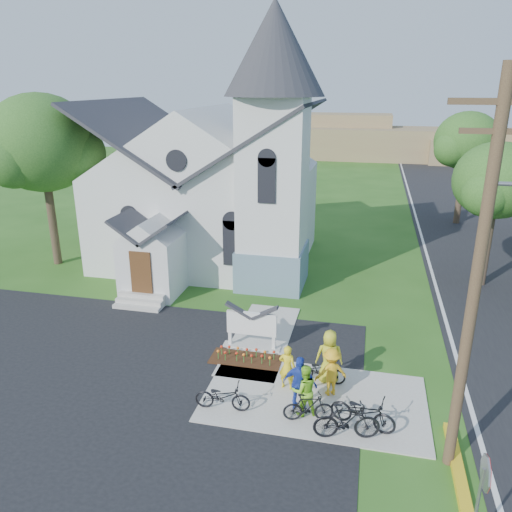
% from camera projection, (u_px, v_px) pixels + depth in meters
% --- Properties ---
extents(ground, '(120.00, 120.00, 0.00)m').
position_uv_depth(ground, '(265.00, 402.00, 15.80)').
color(ground, '#2A5819').
rests_on(ground, ground).
extents(parking_lot, '(20.00, 16.00, 0.02)m').
position_uv_depth(parking_lot, '(31.00, 409.00, 15.44)').
color(parking_lot, black).
rests_on(parking_lot, ground).
extents(road, '(8.00, 90.00, 0.02)m').
position_uv_depth(road, '(499.00, 266.00, 27.48)').
color(road, black).
rests_on(road, ground).
extents(sidewalk, '(7.00, 4.00, 0.05)m').
position_uv_depth(sidewalk, '(314.00, 398.00, 15.93)').
color(sidewalk, '#ADA79C').
rests_on(sidewalk, ground).
extents(church, '(12.35, 12.00, 13.00)m').
position_uv_depth(church, '(214.00, 168.00, 26.72)').
color(church, silver).
rests_on(church, ground).
extents(church_sign, '(2.20, 0.40, 1.70)m').
position_uv_depth(church_sign, '(252.00, 324.00, 18.66)').
color(church_sign, '#ADA79C').
rests_on(church_sign, ground).
extents(flower_bed, '(2.60, 1.10, 0.07)m').
position_uv_depth(flower_bed, '(246.00, 359.00, 18.16)').
color(flower_bed, '#351A0E').
rests_on(flower_bed, ground).
extents(utility_pole, '(3.45, 0.28, 10.00)m').
position_uv_depth(utility_pole, '(480.00, 273.00, 11.50)').
color(utility_pole, '#462F23').
rests_on(utility_pole, ground).
extents(stop_sign, '(0.11, 0.76, 2.48)m').
position_uv_depth(stop_sign, '(483.00, 485.00, 10.19)').
color(stop_sign, gray).
rests_on(stop_sign, ground).
extents(tree_lot_corner, '(5.60, 5.60, 9.15)m').
position_uv_depth(tree_lot_corner, '(42.00, 143.00, 25.80)').
color(tree_lot_corner, '#3B2A20').
rests_on(tree_lot_corner, ground).
extents(tree_road_near, '(4.00, 4.00, 7.05)m').
position_uv_depth(tree_road_near, '(496.00, 181.00, 23.33)').
color(tree_road_near, '#3B2A20').
rests_on(tree_road_near, ground).
extents(tree_road_mid, '(4.40, 4.40, 7.80)m').
position_uv_depth(tree_road_mid, '(467.00, 141.00, 34.08)').
color(tree_road_mid, '#3B2A20').
rests_on(tree_road_mid, ground).
extents(distant_hills, '(61.00, 10.00, 5.60)m').
position_uv_depth(distant_hills, '(378.00, 142.00, 66.22)').
color(distant_hills, '#886D4C').
rests_on(distant_hills, ground).
extents(cyclist_0, '(0.61, 0.45, 1.55)m').
position_uv_depth(cyclist_0, '(287.00, 367.00, 16.21)').
color(cyclist_0, yellow).
rests_on(cyclist_0, sidewalk).
extents(bike_0, '(1.76, 0.71, 0.91)m').
position_uv_depth(bike_0, '(223.00, 396.00, 15.23)').
color(bike_0, black).
rests_on(bike_0, sidewalk).
extents(cyclist_1, '(0.97, 0.87, 1.64)m').
position_uv_depth(cyclist_1, '(304.00, 390.00, 14.91)').
color(cyclist_1, '#8FDC29').
rests_on(cyclist_1, sidewalk).
extents(bike_1, '(1.57, 0.77, 0.91)m').
position_uv_depth(bike_1, '(308.00, 407.00, 14.72)').
color(bike_1, black).
rests_on(bike_1, sidewalk).
extents(cyclist_2, '(1.09, 0.54, 1.80)m').
position_uv_depth(cyclist_2, '(300.00, 384.00, 15.08)').
color(cyclist_2, '#223CAC').
rests_on(cyclist_2, sidewalk).
extents(bike_2, '(1.66, 0.66, 0.86)m').
position_uv_depth(bike_2, '(321.00, 370.00, 16.65)').
color(bike_2, black).
rests_on(bike_2, sidewalk).
extents(cyclist_3, '(1.19, 0.97, 1.61)m').
position_uv_depth(cyclist_3, '(331.00, 372.00, 15.88)').
color(cyclist_3, gold).
rests_on(cyclist_3, sidewalk).
extents(bike_3, '(1.96, 0.91, 1.14)m').
position_uv_depth(bike_3, '(347.00, 421.00, 13.94)').
color(bike_3, black).
rests_on(bike_3, sidewalk).
extents(cyclist_4, '(0.98, 0.71, 1.87)m').
position_uv_depth(cyclist_4, '(329.00, 357.00, 16.52)').
color(cyclist_4, gold).
rests_on(cyclist_4, sidewalk).
extents(bike_4, '(2.05, 1.14, 1.02)m').
position_uv_depth(bike_4, '(363.00, 412.00, 14.43)').
color(bike_4, black).
rests_on(bike_4, sidewalk).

